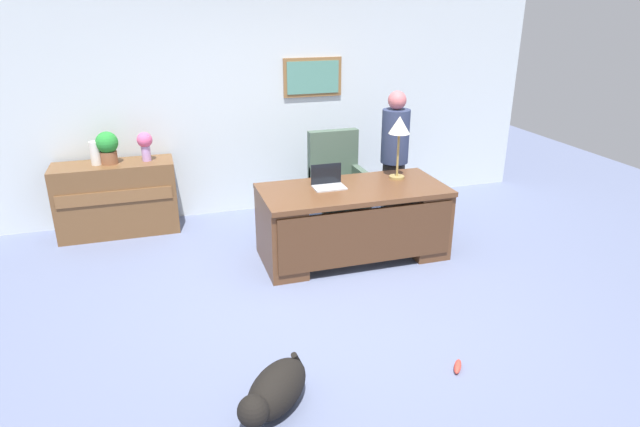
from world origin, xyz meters
TOP-DOWN VIEW (x-y plane):
  - ground_plane at (0.00, 0.00)m, footprint 12.00×12.00m
  - back_wall at (0.00, 2.60)m, footprint 7.00×0.16m
  - desk at (0.49, 0.84)m, footprint 1.89×0.89m
  - credenza at (-1.87, 2.25)m, footprint 1.31×0.50m
  - armchair at (0.63, 1.78)m, footprint 0.60×0.59m
  - person_standing at (1.27, 1.60)m, footprint 0.32×0.32m
  - dog_lying at (-0.82, -1.19)m, footprint 0.61×0.62m
  - laptop at (0.25, 0.97)m, footprint 0.32×0.22m
  - desk_lamp at (1.04, 1.03)m, footprint 0.22×0.22m
  - vase_with_flowers at (-1.49, 2.25)m, footprint 0.17×0.17m
  - vase_empty at (-2.02, 2.25)m, footprint 0.11×0.11m
  - potted_plant at (-1.89, 2.25)m, footprint 0.24×0.24m
  - dog_toy_bone at (0.56, -1.17)m, footprint 0.14×0.17m

SIDE VIEW (x-z plane):
  - ground_plane at x=0.00m, z-range 0.00..0.00m
  - dog_toy_bone at x=0.56m, z-range 0.00..0.05m
  - dog_lying at x=-0.82m, z-range 0.01..0.31m
  - desk at x=0.49m, z-range 0.04..0.79m
  - credenza at x=-1.87m, z-range 0.00..0.83m
  - armchair at x=0.63m, z-range -0.06..1.04m
  - person_standing at x=1.27m, z-range 0.02..1.60m
  - laptop at x=0.25m, z-range 0.70..0.93m
  - vase_empty at x=-2.02m, z-range 0.83..1.09m
  - potted_plant at x=-1.89m, z-range 0.85..1.21m
  - vase_with_flowers at x=-1.49m, z-range 0.87..1.19m
  - desk_lamp at x=1.04m, z-range 0.95..1.62m
  - back_wall at x=0.00m, z-range 0.00..2.70m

